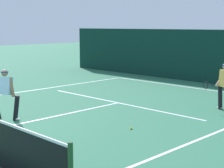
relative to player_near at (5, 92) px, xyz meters
name	(u,v)px	position (x,y,z in m)	size (l,w,h in m)	color
court_line_baseline_far	(190,87)	(0.74, 9.38, -0.88)	(9.44, 0.10, 0.01)	white
court_line_service	(118,103)	(0.74, 4.36, -0.88)	(7.69, 0.10, 0.01)	white
court_line_centre	(49,118)	(0.74, 1.10, -0.88)	(0.10, 6.40, 0.01)	white
player_near	(5,92)	(0.00, 0.00, 0.00)	(0.96, 1.03, 1.62)	black
tennis_ball	(131,128)	(3.55, 1.99, -0.85)	(0.07, 0.07, 0.07)	#D1E033
back_fence_windscreen	(211,57)	(0.74, 11.19, 0.49)	(20.56, 0.12, 2.75)	#0E3127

